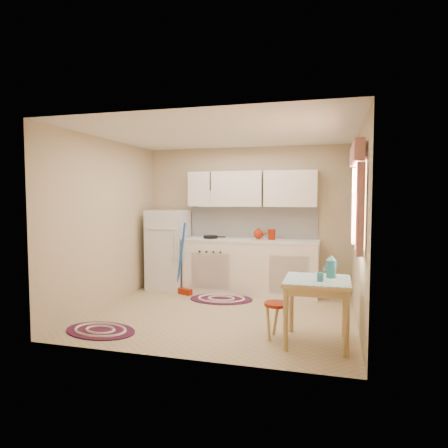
{
  "coord_description": "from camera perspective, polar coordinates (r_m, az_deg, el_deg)",
  "views": [
    {
      "loc": [
        1.47,
        -5.29,
        1.65
      ],
      "look_at": [
        -0.04,
        0.25,
        1.25
      ],
      "focal_mm": 32.0,
      "sensor_mm": 36.0,
      "label": 1
    }
  ],
  "objects": [
    {
      "name": "frying_pan",
      "position": [
        6.88,
        -1.94,
        -1.86
      ],
      "size": [
        0.26,
        0.26,
        0.05
      ],
      "primitive_type": "cylinder",
      "rotation": [
        0.0,
        0.0,
        0.03
      ],
      "color": "black",
      "rests_on": "countertop"
    },
    {
      "name": "fridge",
      "position": [
        7.17,
        -7.96,
        -3.62
      ],
      "size": [
        0.65,
        0.6,
        1.4
      ],
      "primitive_type": "cube",
      "color": "silver",
      "rests_on": "ground"
    },
    {
      "name": "table",
      "position": [
        4.67,
        13.11,
        -12.1
      ],
      "size": [
        0.72,
        0.72,
        0.72
      ],
      "primitive_type": "cube",
      "color": "tan",
      "rests_on": "ground"
    },
    {
      "name": "base_cabinets",
      "position": [
        6.82,
        3.84,
        -6.2
      ],
      "size": [
        2.25,
        0.6,
        0.88
      ],
      "primitive_type": "cube",
      "color": "silver",
      "rests_on": "ground"
    },
    {
      "name": "red_kettle",
      "position": [
        6.72,
        4.93,
        -1.45
      ],
      "size": [
        0.19,
        0.18,
        0.18
      ],
      "primitive_type": null,
      "rotation": [
        0.0,
        0.0,
        0.07
      ],
      "color": "maroon",
      "rests_on": "countertop"
    },
    {
      "name": "mug",
      "position": [
        4.47,
        13.56,
        -7.41
      ],
      "size": [
        0.08,
        0.08,
        0.1
      ],
      "primitive_type": "cylinder",
      "rotation": [
        0.0,
        0.0,
        -0.1
      ],
      "color": "#29747E",
      "rests_on": "table"
    },
    {
      "name": "stool",
      "position": [
        4.78,
        7.49,
        -13.52
      ],
      "size": [
        0.33,
        0.33,
        0.42
      ],
      "primitive_type": "cylinder",
      "rotation": [
        0.0,
        0.0,
        0.19
      ],
      "color": "maroon",
      "rests_on": "ground"
    },
    {
      "name": "rug_center",
      "position": [
        6.47,
        -0.4,
        -10.67
      ],
      "size": [
        1.06,
        0.75,
        0.02
      ],
      "primitive_type": null,
      "rotation": [
        0.0,
        0.0,
        0.08
      ],
      "color": "maroon",
      "rests_on": "ground"
    },
    {
      "name": "rug_left",
      "position": [
        5.26,
        -17.25,
        -14.34
      ],
      "size": [
        1.0,
        0.74,
        0.02
      ],
      "primitive_type": null,
      "rotation": [
        0.0,
        0.0,
        -0.15
      ],
      "color": "maroon",
      "rests_on": "ground"
    },
    {
      "name": "red_canister",
      "position": [
        6.69,
        6.82,
        -1.58
      ],
      "size": [
        0.15,
        0.15,
        0.16
      ],
      "primitive_type": "cylinder",
      "rotation": [
        0.0,
        0.0,
        -0.25
      ],
      "color": "maroon",
      "rests_on": "countertop"
    },
    {
      "name": "coffee_pot",
      "position": [
        4.67,
        15.08,
        -5.88
      ],
      "size": [
        0.17,
        0.16,
        0.27
      ],
      "primitive_type": null,
      "rotation": [
        0.0,
        0.0,
        0.41
      ],
      "color": "#29747E",
      "rests_on": "table"
    },
    {
      "name": "countertop",
      "position": [
        6.76,
        3.86,
        -2.35
      ],
      "size": [
        2.27,
        0.62,
        0.04
      ],
      "primitive_type": "cube",
      "color": "silver",
      "rests_on": "base_cabinets"
    },
    {
      "name": "broom",
      "position": [
        6.7,
        -5.62,
        -5.01
      ],
      "size": [
        0.3,
        0.22,
        1.2
      ],
      "primitive_type": null,
      "rotation": [
        0.0,
        0.0,
        -0.42
      ],
      "color": "#1B49A9",
      "rests_on": "ground"
    },
    {
      "name": "room_shell",
      "position": [
        5.68,
        1.83,
        3.48
      ],
      "size": [
        3.64,
        3.6,
        2.52
      ],
      "color": "tan",
      "rests_on": "ground"
    }
  ]
}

